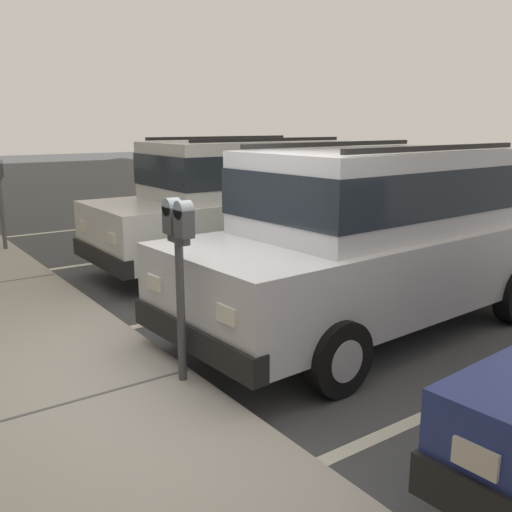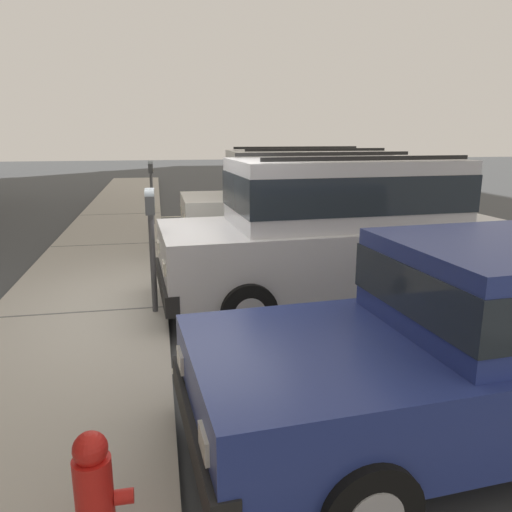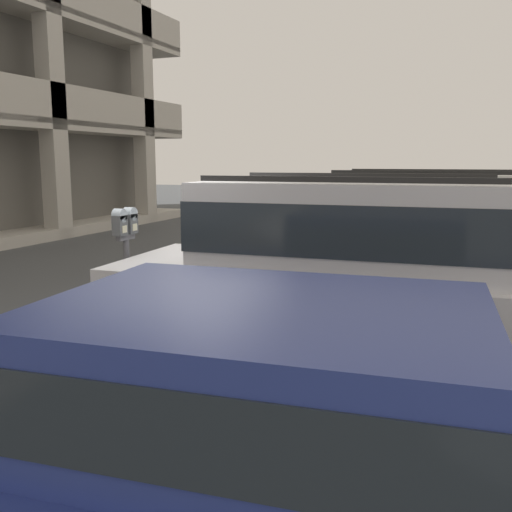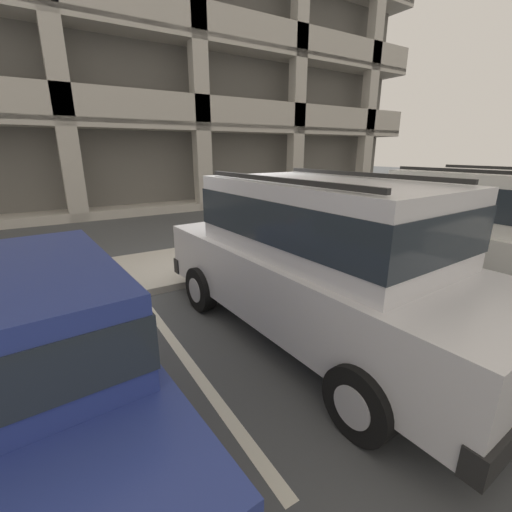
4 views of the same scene
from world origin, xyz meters
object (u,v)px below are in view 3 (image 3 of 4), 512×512
(red_sedan, at_px, (226,445))
(parking_meter_near, at_px, (126,243))
(dark_hatchback, at_px, (426,234))
(parking_meter_far, at_px, (295,203))
(silver_suv, at_px, (350,271))

(red_sedan, xyz_separation_m, parking_meter_near, (2.98, 2.56, 0.44))
(dark_hatchback, xyz_separation_m, parking_meter_far, (2.95, 2.97, 0.18))
(red_sedan, height_order, parking_meter_near, parking_meter_near)
(dark_hatchback, height_order, parking_meter_far, dark_hatchback)
(dark_hatchback, distance_m, parking_meter_near, 4.52)
(silver_suv, relative_size, dark_hatchback, 1.02)
(red_sedan, height_order, dark_hatchback, dark_hatchback)
(silver_suv, distance_m, parking_meter_far, 6.70)
(silver_suv, distance_m, red_sedan, 3.18)
(parking_meter_near, bearing_deg, red_sedan, -139.32)
(dark_hatchback, height_order, parking_meter_near, dark_hatchback)
(dark_hatchback, xyz_separation_m, parking_meter_near, (-3.45, 2.92, 0.17))
(silver_suv, bearing_deg, parking_meter_far, 19.24)
(red_sedan, relative_size, dark_hatchback, 0.96)
(silver_suv, height_order, red_sedan, silver_suv)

